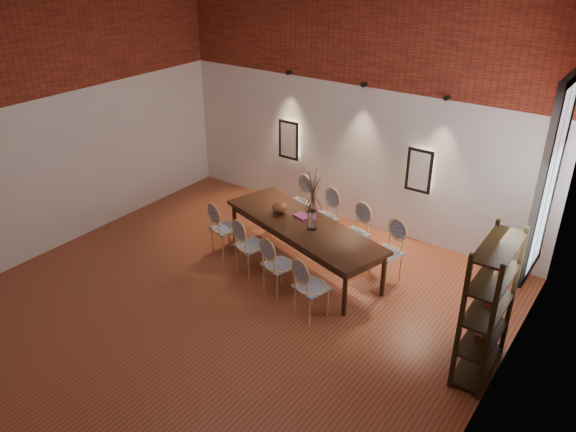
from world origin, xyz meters
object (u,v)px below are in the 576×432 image
Objects in this scene: dining_table at (303,245)px; chair_far_a at (296,204)px; chair_near_b at (251,245)px; vase at (312,220)px; chair_far_b at (323,218)px; bowl at (280,208)px; chair_near_d at (311,287)px; book at (302,216)px; chair_near_a at (225,228)px; chair_near_c at (279,265)px; chair_far_d at (387,252)px; shelving_rack at (488,308)px; chair_far_c at (353,234)px.

chair_far_a is at bearing 145.46° from dining_table.
vase is (0.75, 0.55, 0.43)m from chair_near_b.
dining_table is 0.83m from chair_far_b.
bowl is at bearing 78.28° from chair_far_b.
bowl is at bearing -174.55° from dining_table.
chair_near_d reaches higher than book.
chair_near_a is 1.00× the size of chair_near_c.
chair_far_a is (-0.83, 1.01, 0.09)m from dining_table.
chair_far_b is at bearing 111.29° from vase.
dining_table is 3.06× the size of chair_far_b.
bowl is (-1.76, -0.31, 0.37)m from chair_far_d.
dining_table is 11.06× the size of book.
book is (-0.14, 0.18, 0.39)m from dining_table.
chair_near_a is at bearing 180.00° from chair_near_d.
chair_far_a is at bearing 154.90° from shelving_rack.
chair_far_a is 1.55m from vase.
book is at bearing 25.61° from chair_far_d.
chair_far_d is at bearing 9.38° from book.
chair_near_b is 1.65m from chair_far_c.
chair_far_a is 0.52× the size of shelving_rack.
book reaches higher than dining_table.
chair_near_b is 0.52× the size of shelving_rack.
vase is at bearing 127.52° from chair_far_b.
shelving_rack is at bearing -13.21° from bowl.
chair_near_c is 1.08m from book.
bowl is at bearing -167.37° from book.
book is at bearing 105.92° from chair_far_b.
dining_table is at bearing 34.54° from chair_near_a.
chair_near_c is 1.00× the size of chair_far_b.
chair_far_c is 0.72m from chair_far_d.
chair_far_b is at bearing -0.00° from chair_far_c.
chair_far_c is at bearing 180.00° from chair_far_b.
chair_near_b is 2.07m from chair_far_d.
chair_far_d is at bearing 34.54° from chair_near_a.
chair_far_c is 2.88m from shelving_rack.
shelving_rack is at bearing -13.43° from vase.
chair_near_a is 1.00× the size of chair_far_a.
vase is at bearing 165.77° from shelving_rack.
chair_near_c is 3.92× the size of bowl.
chair_near_a is 1.00× the size of chair_far_c.
dining_table is 3.06× the size of chair_near_c.
vase reaches higher than book.
shelving_rack reaches higher than chair_far_b.
chair_near_a is at bearing 34.54° from chair_far_d.
chair_near_d and chair_far_b have the same top height.
chair_near_a is at bearing 174.81° from shelving_rack.
bowl is (-0.52, 0.10, 0.46)m from dining_table.
dining_table is at bearing 34.54° from chair_far_d.
shelving_rack is at bearing 170.31° from chair_far_b.
book is 3.33m from shelving_rack.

